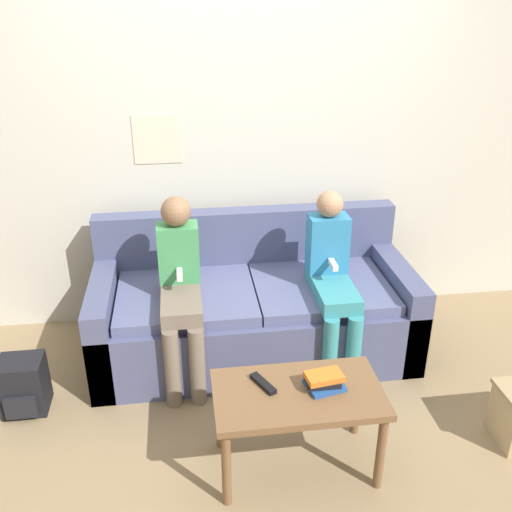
{
  "coord_description": "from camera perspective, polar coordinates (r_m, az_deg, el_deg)",
  "views": [
    {
      "loc": [
        -0.42,
        -2.6,
        2.18
      ],
      "look_at": [
        0.0,
        0.42,
        0.74
      ],
      "focal_mm": 40.0,
      "sensor_mm": 36.0,
      "label": 1
    }
  ],
  "objects": [
    {
      "name": "book_stack",
      "position": [
        2.77,
        6.78,
        -12.27
      ],
      "size": [
        0.2,
        0.17,
        0.07
      ],
      "color": "#23519E",
      "rests_on": "coffee_table"
    },
    {
      "name": "person_left",
      "position": [
        3.33,
        -7.59,
        -2.74
      ],
      "size": [
        0.24,
        0.59,
        1.1
      ],
      "color": "#756656",
      "rests_on": "ground_plane"
    },
    {
      "name": "couch",
      "position": [
        3.7,
        -0.29,
        -5.38
      ],
      "size": [
        2.0,
        0.88,
        0.85
      ],
      "color": "#4C5175",
      "rests_on": "ground_plane"
    },
    {
      "name": "backpack",
      "position": [
        3.52,
        -22.21,
        -11.91
      ],
      "size": [
        0.24,
        0.24,
        0.32
      ],
      "color": "black",
      "rests_on": "ground_plane"
    },
    {
      "name": "tv_remote",
      "position": [
        2.78,
        0.72,
        -12.63
      ],
      "size": [
        0.11,
        0.17,
        0.02
      ],
      "rotation": [
        0.0,
        0.0,
        0.47
      ],
      "color": "black",
      "rests_on": "coffee_table"
    },
    {
      "name": "person_right",
      "position": [
        3.45,
        7.61,
        -1.97
      ],
      "size": [
        0.24,
        0.59,
        1.1
      ],
      "color": "teal",
      "rests_on": "ground_plane"
    },
    {
      "name": "wall_back",
      "position": [
        3.81,
        -1.41,
        12.01
      ],
      "size": [
        8.0,
        0.06,
        2.6
      ],
      "color": "beige",
      "rests_on": "ground_plane"
    },
    {
      "name": "coffee_table",
      "position": [
        2.8,
        4.2,
        -14.35
      ],
      "size": [
        0.8,
        0.46,
        0.46
      ],
      "color": "brown",
      "rests_on": "ground_plane"
    },
    {
      "name": "ground_plane",
      "position": [
        3.42,
        0.99,
        -14.29
      ],
      "size": [
        10.0,
        10.0,
        0.0
      ],
      "primitive_type": "plane",
      "color": "#937A56"
    }
  ]
}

